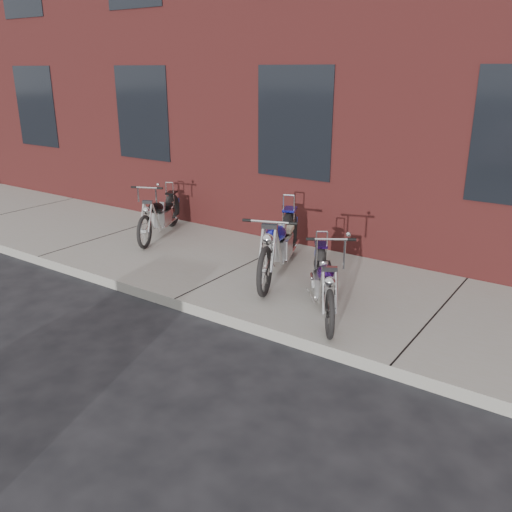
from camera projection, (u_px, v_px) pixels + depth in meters
The scene contains 6 objects.
ground at pixel (175, 309), 7.23m from camera, with size 120.00×120.00×0.00m, color black.
sidewalk at pixel (241, 271), 8.37m from camera, with size 22.00×3.00×0.15m, color gray.
building_brick at pixel (411, 23), 12.13m from camera, with size 22.00×10.00×8.00m, color maroon.
chopper_purple at pixel (324, 283), 6.75m from camera, with size 1.15×1.72×1.11m.
chopper_blue at pixel (279, 245), 7.96m from camera, with size 0.96×2.28×1.04m.
chopper_third at pixel (160, 217), 9.78m from camera, with size 0.89×1.87×1.02m.
Camera 1 is at (4.65, -4.80, 3.05)m, focal length 38.00 mm.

